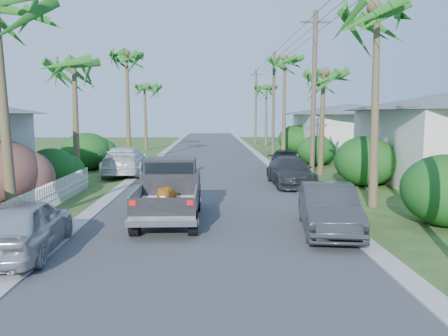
{
  "coord_description": "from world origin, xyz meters",
  "views": [
    {
      "loc": [
        0.05,
        -10.5,
        3.54
      ],
      "look_at": [
        0.6,
        7.06,
        1.4
      ],
      "focal_mm": 35.0,
      "sensor_mm": 36.0,
      "label": 1
    }
  ],
  "objects_px": {
    "parked_car_lf": "(125,161)",
    "palm_r_c": "(285,59)",
    "utility_pole_d": "(256,106)",
    "house_right_far": "(349,130)",
    "palm_r_d": "(266,87)",
    "palm_l_c": "(126,54)",
    "pickup_truck": "(170,189)",
    "parked_car_rm": "(290,172)",
    "utility_pole_c": "(273,103)",
    "parked_car_rn": "(328,209)",
    "palm_l_b": "(73,63)",
    "palm_r_b": "(323,73)",
    "utility_pole_b": "(314,95)",
    "parked_car_ln": "(23,227)",
    "palm_r_a": "(379,9)",
    "palm_l_d": "(145,86)",
    "parked_car_rf": "(286,160)"
  },
  "relations": [
    {
      "from": "parked_car_rf",
      "to": "utility_pole_b",
      "type": "distance_m",
      "value": 5.87
    },
    {
      "from": "parked_car_ln",
      "to": "palm_r_c",
      "type": "xyz_separation_m",
      "value": [
        10.91,
        25.57,
        7.38
      ]
    },
    {
      "from": "house_right_far",
      "to": "utility_pole_d",
      "type": "distance_m",
      "value": 15.16
    },
    {
      "from": "palm_r_a",
      "to": "palm_r_d",
      "type": "bearing_deg",
      "value": 89.66
    },
    {
      "from": "parked_car_rm",
      "to": "utility_pole_d",
      "type": "bearing_deg",
      "value": 85.94
    },
    {
      "from": "parked_car_lf",
      "to": "palm_r_c",
      "type": "bearing_deg",
      "value": -139.35
    },
    {
      "from": "parked_car_rn",
      "to": "palm_l_b",
      "type": "xyz_separation_m",
      "value": [
        -10.4,
        9.7,
        5.43
      ]
    },
    {
      "from": "parked_car_rm",
      "to": "palm_r_d",
      "type": "distance_m",
      "value": 29.53
    },
    {
      "from": "palm_r_b",
      "to": "utility_pole_b",
      "type": "relative_size",
      "value": 0.8
    },
    {
      "from": "parked_car_rm",
      "to": "utility_pole_c",
      "type": "distance_m",
      "value": 17.31
    },
    {
      "from": "pickup_truck",
      "to": "parked_car_ln",
      "type": "height_order",
      "value": "pickup_truck"
    },
    {
      "from": "utility_pole_b",
      "to": "utility_pole_c",
      "type": "bearing_deg",
      "value": 90.0
    },
    {
      "from": "palm_r_c",
      "to": "utility_pole_d",
      "type": "distance_m",
      "value": 17.37
    },
    {
      "from": "pickup_truck",
      "to": "palm_r_b",
      "type": "height_order",
      "value": "palm_r_b"
    },
    {
      "from": "palm_r_a",
      "to": "palm_r_c",
      "type": "xyz_separation_m",
      "value": [
        -0.1,
        20.0,
        0.69
      ]
    },
    {
      "from": "parked_car_rf",
      "to": "house_right_far",
      "type": "bearing_deg",
      "value": 57.48
    },
    {
      "from": "house_right_far",
      "to": "parked_car_rm",
      "type": "bearing_deg",
      "value": -115.38
    },
    {
      "from": "palm_r_c",
      "to": "house_right_far",
      "type": "bearing_deg",
      "value": 30.47
    },
    {
      "from": "pickup_truck",
      "to": "parked_car_rf",
      "type": "distance_m",
      "value": 14.48
    },
    {
      "from": "parked_car_rn",
      "to": "parked_car_ln",
      "type": "relative_size",
      "value": 1.02
    },
    {
      "from": "pickup_truck",
      "to": "parked_car_lf",
      "type": "bearing_deg",
      "value": 108.33
    },
    {
      "from": "parked_car_lf",
      "to": "palm_r_d",
      "type": "xyz_separation_m",
      "value": [
        11.5,
        24.64,
        5.91
      ]
    },
    {
      "from": "parked_car_rn",
      "to": "parked_car_ln",
      "type": "height_order",
      "value": "parked_car_ln"
    },
    {
      "from": "house_right_far",
      "to": "palm_r_a",
      "type": "bearing_deg",
      "value": -105.6
    },
    {
      "from": "parked_car_lf",
      "to": "utility_pole_b",
      "type": "height_order",
      "value": "utility_pole_b"
    },
    {
      "from": "palm_r_d",
      "to": "palm_l_d",
      "type": "bearing_deg",
      "value": -155.22
    },
    {
      "from": "utility_pole_c",
      "to": "utility_pole_d",
      "type": "xyz_separation_m",
      "value": [
        0.0,
        15.0,
        0.0
      ]
    },
    {
      "from": "parked_car_rn",
      "to": "utility_pole_c",
      "type": "xyz_separation_m",
      "value": [
        2.0,
        25.7,
        3.88
      ]
    },
    {
      "from": "parked_car_lf",
      "to": "palm_r_c",
      "type": "distance_m",
      "value": 17.08
    },
    {
      "from": "pickup_truck",
      "to": "palm_r_d",
      "type": "xyz_separation_m",
      "value": [
        7.82,
        35.73,
        5.73
      ]
    },
    {
      "from": "palm_r_a",
      "to": "pickup_truck",
      "type": "bearing_deg",
      "value": -167.18
    },
    {
      "from": "palm_l_c",
      "to": "palm_r_d",
      "type": "bearing_deg",
      "value": 55.22
    },
    {
      "from": "utility_pole_b",
      "to": "palm_r_c",
      "type": "bearing_deg",
      "value": 87.36
    },
    {
      "from": "parked_car_rm",
      "to": "palm_r_a",
      "type": "bearing_deg",
      "value": -68.22
    },
    {
      "from": "parked_car_ln",
      "to": "utility_pole_b",
      "type": "bearing_deg",
      "value": -133.93
    },
    {
      "from": "palm_r_d",
      "to": "house_right_far",
      "type": "height_order",
      "value": "palm_r_d"
    },
    {
      "from": "parked_car_rm",
      "to": "parked_car_rf",
      "type": "xyz_separation_m",
      "value": [
        0.86,
        6.12,
        -0.02
      ]
    },
    {
      "from": "parked_car_rf",
      "to": "utility_pole_c",
      "type": "bearing_deg",
      "value": 86.39
    },
    {
      "from": "parked_car_rn",
      "to": "palm_l_c",
      "type": "bearing_deg",
      "value": 123.32
    },
    {
      "from": "palm_l_c",
      "to": "house_right_far",
      "type": "height_order",
      "value": "palm_l_c"
    },
    {
      "from": "palm_r_a",
      "to": "utility_pole_b",
      "type": "relative_size",
      "value": 0.97
    },
    {
      "from": "parked_car_ln",
      "to": "palm_l_c",
      "type": "height_order",
      "value": "palm_l_c"
    },
    {
      "from": "pickup_truck",
      "to": "utility_pole_c",
      "type": "bearing_deg",
      "value": 73.74
    },
    {
      "from": "parked_car_lf",
      "to": "palm_r_d",
      "type": "distance_m",
      "value": 27.83
    },
    {
      "from": "palm_r_c",
      "to": "palm_l_c",
      "type": "bearing_deg",
      "value": -161.85
    },
    {
      "from": "utility_pole_d",
      "to": "palm_l_b",
      "type": "bearing_deg",
      "value": -111.8
    },
    {
      "from": "palm_l_c",
      "to": "pickup_truck",
      "type": "bearing_deg",
      "value": -75.23
    },
    {
      "from": "parked_car_rm",
      "to": "palm_l_d",
      "type": "xyz_separation_m",
      "value": [
        -10.58,
        22.8,
        5.75
      ]
    },
    {
      "from": "palm_l_b",
      "to": "utility_pole_c",
      "type": "height_order",
      "value": "utility_pole_c"
    },
    {
      "from": "pickup_truck",
      "to": "palm_l_c",
      "type": "distance_m",
      "value": 19.6
    }
  ]
}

